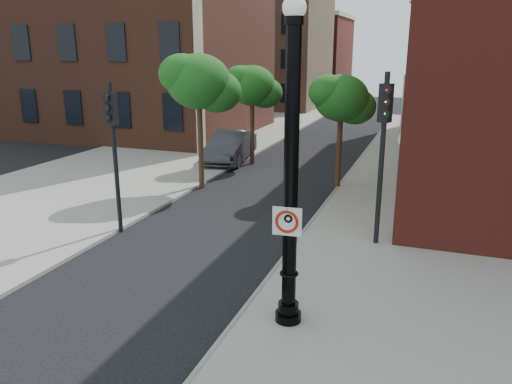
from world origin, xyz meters
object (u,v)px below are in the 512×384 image
at_px(lamppost, 291,187).
at_px(traffic_signal_right, 384,132).
at_px(no_parking_sign, 287,221).
at_px(parked_car, 231,147).
at_px(traffic_signal_left, 113,134).

distance_m(lamppost, traffic_signal_right, 5.70).
relative_size(lamppost, no_parking_sign, 11.16).
xyz_separation_m(no_parking_sign, traffic_signal_right, (1.32, 5.72, 1.11)).
bearing_deg(lamppost, traffic_signal_right, 76.69).
xyz_separation_m(lamppost, traffic_signal_right, (1.31, 5.54, 0.41)).
xyz_separation_m(no_parking_sign, parked_car, (-7.91, 15.74, -1.71)).
distance_m(lamppost, parked_car, 17.63).
distance_m(parked_car, traffic_signal_left, 11.99).
relative_size(lamppost, parked_car, 1.36).
distance_m(no_parking_sign, traffic_signal_right, 5.97).
height_order(no_parking_sign, traffic_signal_right, traffic_signal_right).
distance_m(no_parking_sign, parked_car, 17.70).
relative_size(parked_car, traffic_signal_left, 1.03).
relative_size(lamppost, traffic_signal_left, 1.40).
relative_size(traffic_signal_left, traffic_signal_right, 0.93).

